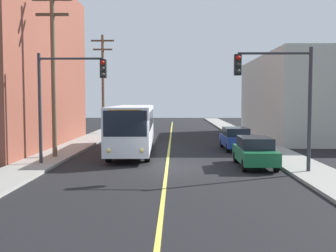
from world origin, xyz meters
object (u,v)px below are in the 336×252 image
utility_pole_mid (103,79)px  traffic_signal_left_corner (68,87)px  city_bus (133,126)px  utility_pole_near (53,66)px  traffic_signal_right_corner (278,86)px  parked_car_green (255,151)px  parked_car_blue (236,138)px

utility_pole_mid → traffic_signal_left_corner: utility_pole_mid is taller
city_bus → utility_pole_mid: utility_pole_mid is taller
utility_pole_near → utility_pole_mid: 17.28m
traffic_signal_left_corner → traffic_signal_right_corner: same height
parked_car_green → traffic_signal_left_corner: (-10.15, 0.18, 3.46)m
traffic_signal_left_corner → traffic_signal_right_corner: (10.82, -2.25, 0.00)m
parked_car_green → utility_pole_mid: 23.74m
city_bus → utility_pole_mid: size_ratio=1.20×
utility_pole_near → parked_car_green: bearing=-13.1°
city_bus → traffic_signal_right_corner: size_ratio=2.04×
parked_car_blue → utility_pole_mid: size_ratio=0.44×
parked_car_blue → utility_pole_near: utility_pole_near is taller
parked_car_blue → traffic_signal_left_corner: size_ratio=0.74×
utility_pole_mid → traffic_signal_left_corner: (1.66, -19.82, -1.45)m
parked_car_blue → traffic_signal_right_corner: 10.06m
city_bus → utility_pole_near: bearing=-145.8°
parked_car_green → parked_car_blue: 7.36m
parked_car_green → traffic_signal_left_corner: traffic_signal_left_corner is taller
traffic_signal_left_corner → parked_car_blue: bearing=35.0°
city_bus → traffic_signal_left_corner: (-2.96, -5.59, 2.49)m
parked_car_blue → traffic_signal_left_corner: bearing=-145.0°
traffic_signal_left_corner → parked_car_green: bearing=-1.0°
traffic_signal_right_corner → utility_pole_mid: bearing=119.5°
parked_car_green → utility_pole_near: 12.95m
city_bus → parked_car_blue: (7.29, 1.59, -0.98)m
utility_pole_near → traffic_signal_left_corner: bearing=-58.8°
parked_car_green → traffic_signal_right_corner: bearing=-72.1°
parked_car_green → parked_car_blue: size_ratio=0.99×
utility_pole_mid → traffic_signal_right_corner: 25.40m
city_bus → traffic_signal_right_corner: bearing=-44.9°
parked_car_green → traffic_signal_left_corner: bearing=179.0°
city_bus → utility_pole_near: utility_pole_near is taller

